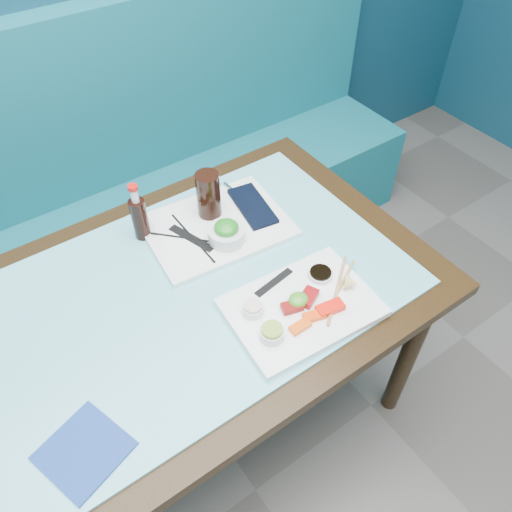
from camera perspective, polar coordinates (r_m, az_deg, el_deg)
booth_bench at (r=2.24m, az=-17.65°, el=3.61°), size 3.00×0.56×1.17m
dining_table at (r=1.47m, az=-7.71°, el=-6.33°), size 1.40×0.90×0.75m
glass_top at (r=1.40m, az=-8.06°, el=-4.19°), size 1.22×0.76×0.01m
sashimi_plate at (r=1.34m, az=5.24°, el=-5.86°), size 0.41×0.30×0.02m
salmon_left at (r=1.29m, az=5.07°, el=-8.02°), size 0.06×0.03×0.01m
salmon_mid at (r=1.31m, az=6.66°, el=-6.82°), size 0.06×0.04×0.01m
salmon_right at (r=1.33m, az=8.47°, el=-5.89°), size 0.08×0.05×0.02m
tuna_left at (r=1.32m, az=4.13°, el=-5.83°), size 0.06×0.05×0.02m
tuna_right at (r=1.34m, az=6.00°, el=-4.71°), size 0.07×0.06×0.02m
seaweed_garnish at (r=1.33m, az=4.87°, el=-5.02°), size 0.06×0.05×0.03m
ramekin_wasabi at (r=1.26m, az=1.82°, el=-8.88°), size 0.06×0.06×0.03m
wasabi_fill at (r=1.25m, az=1.84°, el=-8.40°), size 0.07×0.07×0.01m
ramekin_ginger at (r=1.31m, az=-0.35°, el=-6.14°), size 0.06×0.06×0.02m
ginger_fill at (r=1.29m, az=-0.35°, el=-5.70°), size 0.06×0.06×0.01m
soy_dish at (r=1.40m, az=7.36°, el=-2.12°), size 0.09×0.09×0.01m
soy_fill at (r=1.39m, az=7.40°, el=-1.86°), size 0.08×0.08×0.01m
lemon_wedge at (r=1.37m, az=10.83°, el=-3.04°), size 0.05×0.05×0.04m
chopstick_sleeve at (r=1.38m, az=2.06°, el=-3.02°), size 0.13×0.04×0.00m
wooden_chopstick_a at (r=1.38m, az=9.25°, el=-3.76°), size 0.20×0.16×0.01m
wooden_chopstick_b at (r=1.38m, az=9.56°, el=-3.59°), size 0.20×0.11×0.01m
serving_tray at (r=1.56m, az=-4.50°, el=3.39°), size 0.45×0.36×0.02m
paper_placemat at (r=1.55m, az=-4.52°, el=3.63°), size 0.39×0.30×0.00m
seaweed_bowl at (r=1.48m, az=-3.37°, el=2.46°), size 0.13×0.13×0.04m
seaweed_salad at (r=1.46m, az=-3.42°, el=3.26°), size 0.09×0.09×0.04m
cola_glass at (r=1.54m, az=-5.46°, el=6.97°), size 0.08×0.08×0.15m
navy_pouch at (r=1.60m, az=-0.41°, el=5.73°), size 0.12×0.22×0.02m
fork at (r=1.66m, az=-2.66°, el=7.54°), size 0.02×0.09×0.01m
black_chopstick_a at (r=1.51m, az=-7.52°, el=1.98°), size 0.18×0.18×0.01m
black_chopstick_b at (r=1.51m, az=-7.26°, el=2.11°), size 0.01×0.25×0.01m
tray_sleeve at (r=1.51m, az=-7.38°, el=2.02°), size 0.08×0.17×0.00m
cola_bottle_body at (r=1.52m, az=-13.13°, el=4.14°), size 0.05×0.05×0.14m
cola_bottle_neck at (r=1.47m, az=-13.72°, el=6.75°), size 0.03×0.03×0.04m
cola_bottle_cap at (r=1.45m, az=-13.92°, el=7.61°), size 0.04×0.04×0.01m
blue_napkin at (r=1.21m, az=-19.05°, el=-20.29°), size 0.21×0.21×0.01m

